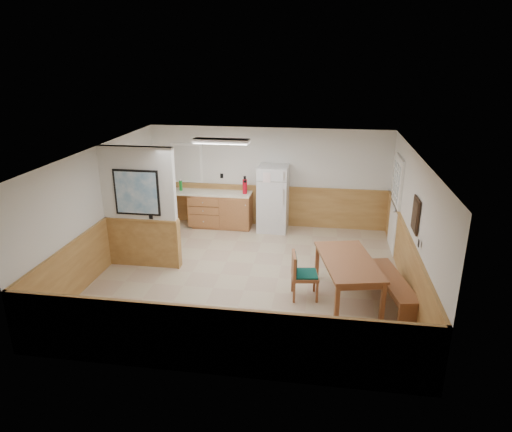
% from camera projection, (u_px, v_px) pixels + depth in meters
% --- Properties ---
extents(ground, '(6.00, 6.00, 0.00)m').
position_uv_depth(ground, '(249.00, 276.00, 9.06)').
color(ground, tan).
rests_on(ground, ground).
extents(ceiling, '(6.00, 6.00, 0.02)m').
position_uv_depth(ceiling, '(248.00, 152.00, 8.23)').
color(ceiling, silver).
rests_on(ceiling, back_wall).
extents(back_wall, '(6.00, 0.02, 2.50)m').
position_uv_depth(back_wall, '(269.00, 178.00, 11.44)').
color(back_wall, silver).
rests_on(back_wall, ground).
extents(right_wall, '(0.02, 6.00, 2.50)m').
position_uv_depth(right_wall, '(413.00, 225.00, 8.22)').
color(right_wall, silver).
rests_on(right_wall, ground).
extents(left_wall, '(0.02, 6.00, 2.50)m').
position_uv_depth(left_wall, '(100.00, 209.00, 9.07)').
color(left_wall, silver).
rests_on(left_wall, ground).
extents(wainscot_back, '(6.00, 0.04, 1.00)m').
position_uv_depth(wainscot_back, '(268.00, 206.00, 11.67)').
color(wainscot_back, tan).
rests_on(wainscot_back, ground).
extents(wainscot_right, '(0.04, 6.00, 1.00)m').
position_uv_depth(wainscot_right, '(407.00, 263.00, 8.47)').
color(wainscot_right, tan).
rests_on(wainscot_right, ground).
extents(wainscot_left, '(0.04, 6.00, 1.00)m').
position_uv_depth(wainscot_left, '(105.00, 244.00, 9.32)').
color(wainscot_left, tan).
rests_on(wainscot_left, ground).
extents(partition_wall, '(1.50, 0.20, 2.50)m').
position_uv_depth(partition_wall, '(140.00, 209.00, 9.15)').
color(partition_wall, silver).
rests_on(partition_wall, ground).
extents(kitchen_counter, '(2.20, 0.61, 1.00)m').
position_uv_depth(kitchen_counter, '(220.00, 209.00, 11.58)').
color(kitchen_counter, '#A6653B').
rests_on(kitchen_counter, ground).
extents(exterior_door, '(0.07, 1.02, 2.15)m').
position_uv_depth(exterior_door, '(395.00, 204.00, 10.06)').
color(exterior_door, white).
rests_on(exterior_door, ground).
extents(kitchen_window, '(0.80, 0.04, 1.00)m').
position_uv_depth(kitchen_window, '(187.00, 163.00, 11.62)').
color(kitchen_window, white).
rests_on(kitchen_window, back_wall).
extents(wall_painting, '(0.04, 0.50, 0.60)m').
position_uv_depth(wall_painting, '(416.00, 215.00, 7.84)').
color(wall_painting, black).
rests_on(wall_painting, right_wall).
extents(fluorescent_fixture, '(1.20, 0.30, 0.09)m').
position_uv_depth(fluorescent_fixture, '(221.00, 141.00, 9.57)').
color(fluorescent_fixture, white).
rests_on(fluorescent_fixture, ceiling).
extents(refrigerator, '(0.74, 0.73, 1.63)m').
position_uv_depth(refrigerator, '(273.00, 199.00, 11.22)').
color(refrigerator, silver).
rests_on(refrigerator, ground).
extents(dining_table, '(1.24, 1.90, 0.75)m').
position_uv_depth(dining_table, '(348.00, 265.00, 8.04)').
color(dining_table, '#975737').
rests_on(dining_table, ground).
extents(dining_bench, '(0.71, 1.75, 0.45)m').
position_uv_depth(dining_bench, '(393.00, 284.00, 8.02)').
color(dining_bench, '#975737').
rests_on(dining_bench, ground).
extents(dining_chair, '(0.70, 0.53, 0.85)m').
position_uv_depth(dining_chair, '(300.00, 272.00, 8.13)').
color(dining_chair, '#975737').
rests_on(dining_chair, ground).
extents(fire_extinguisher, '(0.14, 0.14, 0.45)m').
position_uv_depth(fire_extinguisher, '(245.00, 186.00, 11.27)').
color(fire_extinguisher, red).
rests_on(fire_extinguisher, kitchen_counter).
extents(soap_bottle, '(0.08, 0.08, 0.25)m').
position_uv_depth(soap_bottle, '(181.00, 186.00, 11.56)').
color(soap_bottle, '#178229').
rests_on(soap_bottle, kitchen_counter).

